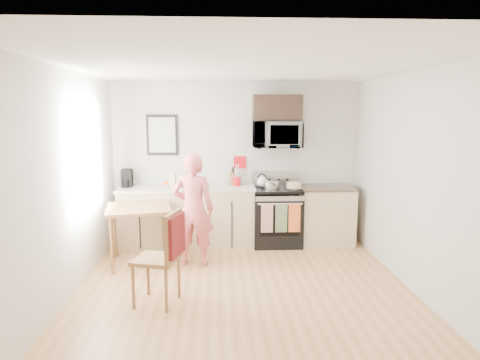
{
  "coord_description": "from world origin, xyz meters",
  "views": [
    {
      "loc": [
        -0.28,
        -4.67,
        2.1
      ],
      "look_at": [
        -0.01,
        1.0,
        1.21
      ],
      "focal_mm": 32.0,
      "sensor_mm": 36.0,
      "label": 1
    }
  ],
  "objects_px": {
    "cake": "(294,186)",
    "microwave": "(277,135)",
    "person": "(193,209)",
    "range": "(277,218)",
    "dining_table": "(139,213)",
    "chair": "(168,245)"
  },
  "relations": [
    {
      "from": "range",
      "to": "cake",
      "type": "distance_m",
      "value": 0.6
    },
    {
      "from": "range",
      "to": "chair",
      "type": "bearing_deg",
      "value": -124.44
    },
    {
      "from": "chair",
      "to": "cake",
      "type": "relative_size",
      "value": 3.57
    },
    {
      "from": "cake",
      "to": "microwave",
      "type": "bearing_deg",
      "value": 140.43
    },
    {
      "from": "microwave",
      "to": "dining_table",
      "type": "distance_m",
      "value": 2.46
    },
    {
      "from": "microwave",
      "to": "chair",
      "type": "height_order",
      "value": "microwave"
    },
    {
      "from": "range",
      "to": "chair",
      "type": "distance_m",
      "value": 2.62
    },
    {
      "from": "microwave",
      "to": "person",
      "type": "distance_m",
      "value": 1.88
    },
    {
      "from": "dining_table",
      "to": "person",
      "type": "bearing_deg",
      "value": -6.96
    },
    {
      "from": "cake",
      "to": "dining_table",
      "type": "bearing_deg",
      "value": -163.59
    },
    {
      "from": "cake",
      "to": "person",
      "type": "bearing_deg",
      "value": -153.36
    },
    {
      "from": "range",
      "to": "person",
      "type": "distance_m",
      "value": 1.59
    },
    {
      "from": "range",
      "to": "cake",
      "type": "bearing_deg",
      "value": -22.39
    },
    {
      "from": "person",
      "to": "cake",
      "type": "relative_size",
      "value": 5.32
    },
    {
      "from": "range",
      "to": "dining_table",
      "type": "height_order",
      "value": "range"
    },
    {
      "from": "microwave",
      "to": "chair",
      "type": "xyz_separation_m",
      "value": [
        -1.47,
        -2.25,
        -1.08
      ]
    },
    {
      "from": "range",
      "to": "microwave",
      "type": "distance_m",
      "value": 1.33
    },
    {
      "from": "dining_table",
      "to": "chair",
      "type": "height_order",
      "value": "chair"
    },
    {
      "from": "range",
      "to": "chair",
      "type": "height_order",
      "value": "range"
    },
    {
      "from": "cake",
      "to": "range",
      "type": "bearing_deg",
      "value": 157.61
    },
    {
      "from": "range",
      "to": "person",
      "type": "height_order",
      "value": "person"
    },
    {
      "from": "microwave",
      "to": "dining_table",
      "type": "bearing_deg",
      "value": -156.59
    }
  ]
}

